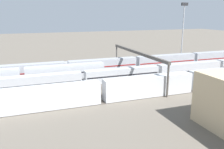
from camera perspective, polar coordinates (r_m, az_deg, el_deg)
ground_plane at (r=71.70m, az=-0.15°, el=-1.78°), size 400.00×400.00×0.00m
track_bed_0 at (r=85.49m, az=-3.56°, el=0.87°), size 140.00×2.80×0.12m
track_bed_1 at (r=80.84m, az=-2.56°, el=0.10°), size 140.00×2.80×0.12m
track_bed_2 at (r=76.23m, az=-1.43°, el=-0.76°), size 140.00×2.80×0.12m
track_bed_3 at (r=71.68m, az=-0.15°, el=-1.73°), size 140.00×2.80×0.12m
track_bed_4 at (r=67.19m, az=1.29°, el=-2.83°), size 140.00×2.80×0.12m
track_bed_5 at (r=62.78m, az=2.95°, el=-4.09°), size 140.00×2.80×0.12m
track_bed_6 at (r=58.46m, az=4.86°, el=-5.53°), size 140.00×2.80×0.12m
train_on_track_0 at (r=84.93m, az=-3.89°, el=2.12°), size 119.80×3.06×3.80m
train_on_track_6 at (r=59.53m, az=8.69°, el=-2.69°), size 119.80×3.00×5.00m
train_on_track_2 at (r=71.93m, az=-20.38°, el=-0.48°), size 47.20×3.06×5.00m
train_on_track_1 at (r=84.84m, az=5.67°, el=2.50°), size 95.60×3.06×5.00m
train_on_track_3 at (r=72.39m, az=2.44°, el=0.00°), size 119.80×3.06×3.80m
light_mast_0 at (r=102.80m, az=16.48°, el=11.29°), size 2.80×0.70×23.90m
signal_gantry at (r=73.13m, az=5.94°, el=4.62°), size 0.70×35.00×8.80m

